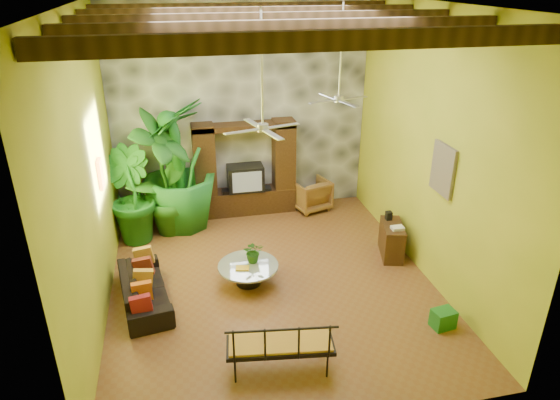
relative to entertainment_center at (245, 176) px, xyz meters
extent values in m
plane|color=brown|center=(0.00, -3.14, -0.97)|extent=(7.00, 7.00, 0.00)
cube|color=silver|center=(0.00, -3.14, 4.03)|extent=(6.00, 7.00, 0.02)
cube|color=#9FAC27|center=(0.00, 0.36, 1.53)|extent=(6.00, 0.02, 5.00)
cube|color=#9FAC27|center=(-3.00, -3.14, 1.53)|extent=(0.02, 7.00, 5.00)
cube|color=#9FAC27|center=(3.00, -3.14, 1.53)|extent=(0.02, 7.00, 5.00)
cube|color=#3F4148|center=(0.00, 0.30, 1.53)|extent=(5.98, 0.10, 4.98)
cube|color=#322010|center=(0.00, -5.74, 3.81)|extent=(5.95, 0.16, 0.22)
cube|color=#322010|center=(0.00, -4.44, 3.81)|extent=(5.95, 0.16, 0.22)
cube|color=#322010|center=(0.00, -3.14, 3.81)|extent=(5.95, 0.16, 0.22)
cube|color=#322010|center=(0.00, -1.84, 3.81)|extent=(5.95, 0.16, 0.22)
cube|color=#322010|center=(0.00, -0.54, 3.81)|extent=(5.95, 0.16, 0.22)
cube|color=black|center=(0.00, 0.00, -0.67)|extent=(2.40, 0.50, 0.60)
cube|color=black|center=(-0.95, 0.00, 0.33)|extent=(0.50, 0.48, 2.00)
cube|color=black|center=(0.95, 0.00, 0.33)|extent=(0.50, 0.48, 2.00)
cube|color=black|center=(0.00, 0.00, 1.23)|extent=(2.40, 0.48, 0.12)
cube|color=black|center=(0.00, -0.02, -0.05)|extent=(0.85, 0.52, 0.62)
cube|color=#8C99A8|center=(0.00, -0.29, -0.05)|extent=(0.70, 0.02, 0.50)
cylinder|color=silver|center=(-0.20, -3.54, 3.13)|extent=(0.04, 0.04, 1.80)
cylinder|color=silver|center=(-0.20, -3.54, 2.23)|extent=(0.18, 0.18, 0.12)
cube|color=silver|center=(0.15, -3.44, 2.21)|extent=(0.58, 0.26, 0.01)
cube|color=silver|center=(-0.29, -3.19, 2.21)|extent=(0.26, 0.58, 0.01)
cube|color=silver|center=(-0.55, -3.63, 2.21)|extent=(0.58, 0.26, 0.01)
cube|color=silver|center=(-0.11, -3.88, 2.21)|extent=(0.26, 0.58, 0.01)
cylinder|color=silver|center=(1.60, -1.94, 3.13)|extent=(0.04, 0.04, 1.80)
cylinder|color=silver|center=(1.60, -1.94, 2.23)|extent=(0.18, 0.18, 0.12)
cube|color=silver|center=(1.95, -1.84, 2.21)|extent=(0.58, 0.26, 0.01)
cube|color=silver|center=(1.51, -1.59, 2.21)|extent=(0.26, 0.58, 0.01)
cube|color=silver|center=(1.25, -2.03, 2.21)|extent=(0.58, 0.26, 0.01)
cube|color=silver|center=(1.69, -2.28, 2.21)|extent=(0.26, 0.58, 0.01)
cube|color=orange|center=(-2.96, -2.14, 1.13)|extent=(0.06, 0.32, 0.55)
cube|color=#25518B|center=(2.96, -3.74, 1.33)|extent=(0.06, 0.70, 0.90)
imported|color=black|center=(-2.36, -3.28, -0.68)|extent=(1.04, 2.03, 0.57)
imported|color=olive|center=(1.60, -0.14, -0.58)|extent=(1.05, 1.06, 0.78)
imported|color=#1F6019|center=(-1.88, -0.72, 0.46)|extent=(1.75, 1.81, 2.86)
imported|color=#1B691F|center=(-2.65, -0.82, 0.09)|extent=(1.46, 1.49, 2.11)
imported|color=#1B6A22|center=(-1.56, -0.38, 0.53)|extent=(2.23, 2.23, 2.98)
cylinder|color=black|center=(-0.44, -3.09, -0.79)|extent=(0.49, 0.49, 0.36)
cylinder|color=#A9B4B0|center=(-0.44, -3.09, -0.59)|extent=(1.15, 1.15, 0.04)
imported|color=#245817|center=(-0.31, -2.98, -0.35)|extent=(0.43, 0.38, 0.43)
cube|color=yellow|center=(-0.56, -3.20, -0.55)|extent=(0.28, 0.23, 0.03)
cube|color=black|center=(-0.33, -5.45, -0.52)|extent=(1.64, 0.74, 0.06)
cube|color=#C1862B|center=(-0.33, -5.45, -0.48)|extent=(1.55, 0.67, 0.06)
cube|color=black|center=(-0.33, -5.73, -0.25)|extent=(1.57, 0.25, 0.54)
cube|color=#341B10|center=(2.65, -2.70, -0.61)|extent=(0.61, 0.96, 0.71)
cube|color=#1F763E|center=(2.54, -5.07, -0.80)|extent=(0.41, 0.33, 0.33)
camera|label=1|loc=(-1.57, -11.08, 4.49)|focal=32.00mm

